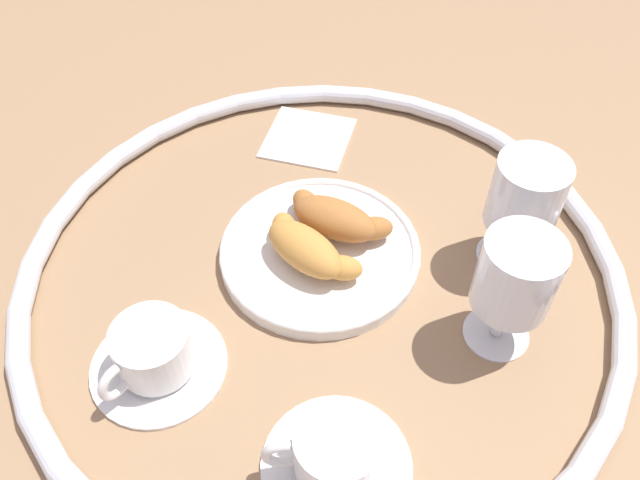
% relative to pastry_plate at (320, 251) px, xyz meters
% --- Properties ---
extents(ground_plane, '(2.20, 2.20, 0.00)m').
position_rel_pastry_plate_xyz_m(ground_plane, '(0.02, -0.02, -0.01)').
color(ground_plane, '#997551').
extents(table_chrome_rim, '(0.67, 0.67, 0.02)m').
position_rel_pastry_plate_xyz_m(table_chrome_rim, '(0.02, -0.02, 0.00)').
color(table_chrome_rim, silver).
rests_on(table_chrome_rim, ground_plane).
extents(pastry_plate, '(0.23, 0.23, 0.02)m').
position_rel_pastry_plate_xyz_m(pastry_plate, '(0.00, 0.00, 0.00)').
color(pastry_plate, white).
rests_on(pastry_plate, ground_plane).
extents(croissant_large, '(0.14, 0.07, 0.04)m').
position_rel_pastry_plate_xyz_m(croissant_large, '(0.00, -0.02, 0.03)').
color(croissant_large, '#CC893D').
rests_on(croissant_large, pastry_plate).
extents(croissant_small, '(0.13, 0.09, 0.04)m').
position_rel_pastry_plate_xyz_m(croissant_small, '(-0.01, 0.03, 0.03)').
color(croissant_small, '#AD6B33').
rests_on(croissant_small, pastry_plate).
extents(coffee_cup_near, '(0.14, 0.14, 0.06)m').
position_rel_pastry_plate_xyz_m(coffee_cup_near, '(-0.01, -0.22, 0.02)').
color(coffee_cup_near, white).
rests_on(coffee_cup_near, ground_plane).
extents(coffee_cup_far, '(0.14, 0.14, 0.06)m').
position_rel_pastry_plate_xyz_m(coffee_cup_far, '(0.18, -0.16, 0.02)').
color(coffee_cup_far, white).
rests_on(coffee_cup_far, ground_plane).
extents(juice_glass_left, '(0.08, 0.08, 0.14)m').
position_rel_pastry_plate_xyz_m(juice_glass_left, '(0.15, 0.15, 0.08)').
color(juice_glass_left, white).
rests_on(juice_glass_left, ground_plane).
extents(juice_glass_right, '(0.08, 0.08, 0.14)m').
position_rel_pastry_plate_xyz_m(juice_glass_right, '(0.20, 0.06, 0.08)').
color(juice_glass_right, white).
rests_on(juice_glass_right, ground_plane).
extents(folded_napkin, '(0.15, 0.15, 0.01)m').
position_rel_pastry_plate_xyz_m(folded_napkin, '(-0.16, 0.13, -0.01)').
color(folded_napkin, silver).
rests_on(folded_napkin, ground_plane).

